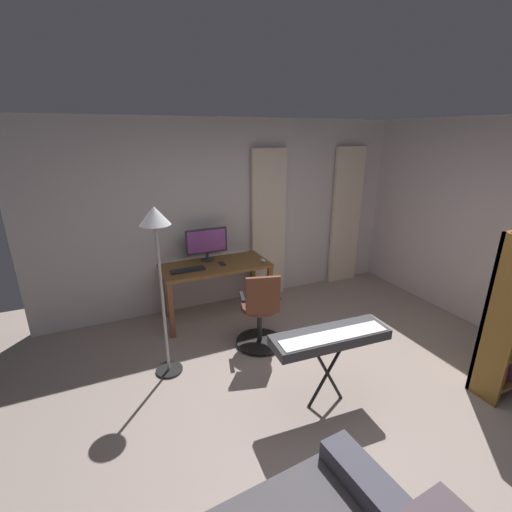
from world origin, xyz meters
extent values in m
plane|color=gray|center=(0.00, 0.00, 0.00)|extent=(6.95, 6.95, 0.00)
cube|color=silver|center=(0.00, -2.61, 1.29)|extent=(5.35, 0.10, 2.59)
cube|color=beige|center=(-1.96, -2.50, 1.10)|extent=(0.53, 0.06, 2.20)
cube|color=beige|center=(-0.56, -2.50, 1.10)|extent=(0.53, 0.06, 2.20)
cube|color=brown|center=(0.40, -2.14, 0.74)|extent=(1.40, 0.65, 0.04)
cube|color=brown|center=(-0.26, -1.86, 0.36)|extent=(0.06, 0.06, 0.72)
cube|color=brown|center=(1.06, -1.86, 0.36)|extent=(0.06, 0.06, 0.72)
cube|color=brown|center=(-0.26, -2.42, 0.36)|extent=(0.06, 0.06, 0.72)
cube|color=brown|center=(1.06, -2.42, 0.36)|extent=(0.06, 0.06, 0.72)
cylinder|color=black|center=(0.15, -1.27, 0.04)|extent=(0.56, 0.56, 0.02)
sphere|color=black|center=(-0.10, -1.21, 0.03)|extent=(0.05, 0.05, 0.05)
sphere|color=black|center=(0.01, -1.49, 0.03)|extent=(0.05, 0.05, 0.05)
sphere|color=black|center=(0.32, -1.47, 0.03)|extent=(0.05, 0.05, 0.05)
sphere|color=black|center=(0.39, -1.18, 0.03)|extent=(0.05, 0.05, 0.05)
sphere|color=black|center=(0.14, -1.02, 0.03)|extent=(0.05, 0.05, 0.05)
cylinder|color=black|center=(0.15, -1.27, 0.26)|extent=(0.06, 0.06, 0.44)
cylinder|color=brown|center=(0.15, -1.27, 0.50)|extent=(0.54, 0.54, 0.05)
cube|color=brown|center=(0.20, -1.08, 0.74)|extent=(0.37, 0.14, 0.42)
cube|color=black|center=(0.35, -1.33, 0.64)|extent=(0.10, 0.24, 0.03)
cube|color=black|center=(-0.04, -1.22, 0.64)|extent=(0.10, 0.24, 0.03)
cylinder|color=#333338|center=(0.44, -2.34, 0.77)|extent=(0.18, 0.18, 0.01)
cylinder|color=#333338|center=(0.44, -2.34, 0.82)|extent=(0.04, 0.04, 0.09)
cube|color=#333338|center=(0.44, -2.35, 1.03)|extent=(0.56, 0.03, 0.33)
cube|color=purple|center=(0.44, -2.33, 1.03)|extent=(0.52, 0.01, 0.29)
cube|color=#232328|center=(0.78, -2.06, 0.77)|extent=(0.43, 0.12, 0.02)
ellipsoid|color=silver|center=(-0.22, -1.98, 0.78)|extent=(0.06, 0.10, 0.04)
cube|color=#232328|center=(0.31, -2.11, 0.76)|extent=(0.07, 0.15, 0.01)
cube|color=brown|center=(-1.40, 0.41, 0.80)|extent=(0.04, 0.30, 1.60)
cube|color=brown|center=(-1.80, 0.41, 0.16)|extent=(0.77, 0.30, 0.04)
cube|color=red|center=(-1.52, 0.41, 0.25)|extent=(0.03, 0.20, 0.15)
cube|color=#3D7DBE|center=(-1.51, 0.41, 0.92)|extent=(0.07, 0.23, 0.20)
cube|color=#8C4995|center=(-1.66, 0.41, 0.26)|extent=(0.06, 0.24, 0.17)
cube|color=gold|center=(-1.54, 0.41, 0.59)|extent=(0.05, 0.22, 0.18)
cylinder|color=black|center=(0.00, -0.14, 0.33)|extent=(0.38, 0.05, 0.67)
cylinder|color=black|center=(0.00, -0.14, 0.33)|extent=(0.38, 0.05, 0.67)
cube|color=#333338|center=(0.00, -0.14, 0.71)|extent=(1.08, 0.39, 0.09)
cube|color=white|center=(0.01, -0.08, 0.76)|extent=(0.98, 0.24, 0.01)
cylinder|color=black|center=(1.24, -1.21, 0.01)|extent=(0.28, 0.28, 0.02)
cylinder|color=#A5A5A8|center=(1.24, -1.21, 0.80)|extent=(0.03, 0.03, 1.60)
cone|color=silver|center=(1.24, -1.21, 1.68)|extent=(0.29, 0.29, 0.17)
camera|label=1|loc=(1.69, 2.03, 2.39)|focal=24.78mm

